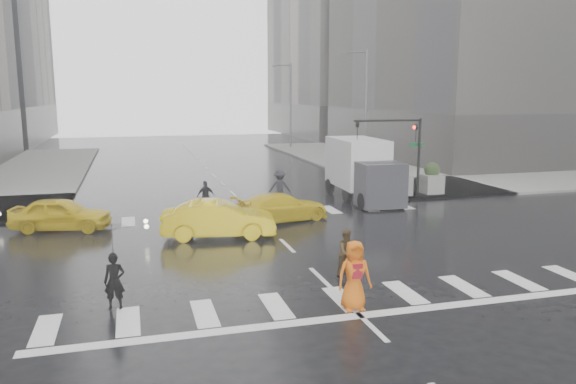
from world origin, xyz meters
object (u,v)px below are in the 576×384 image
object	(u,v)px
pedestrian_orange	(354,275)
box_truck	(363,168)
pedestrian_brown	(347,252)
taxi_front	(61,214)
taxi_mid	(219,219)
traffic_signal_pole	(403,142)

from	to	relation	value
pedestrian_orange	box_truck	distance (m)	16.20
pedestrian_orange	pedestrian_brown	bearing A→B (deg)	74.83
pedestrian_orange	taxi_front	bearing A→B (deg)	129.32
pedestrian_brown	taxi_mid	world-z (taller)	same
traffic_signal_pole	box_truck	size ratio (longest dim) A/B	0.71
pedestrian_brown	box_truck	world-z (taller)	box_truck
traffic_signal_pole	pedestrian_brown	bearing A→B (deg)	-123.94
pedestrian_brown	box_truck	xyz separation A→B (m)	(5.67, 11.98, 1.03)
taxi_mid	box_truck	xyz separation A→B (m)	(8.96, 5.98, 1.03)
pedestrian_brown	box_truck	distance (m)	13.29
taxi_front	box_truck	bearing A→B (deg)	-66.56
pedestrian_orange	traffic_signal_pole	bearing A→B (deg)	61.56
traffic_signal_pole	taxi_front	distance (m)	18.20
taxi_front	taxi_mid	size ratio (longest dim) A/B	0.90
pedestrian_orange	box_truck	world-z (taller)	box_truck
pedestrian_brown	pedestrian_orange	distance (m)	2.95
traffic_signal_pole	pedestrian_orange	distance (m)	17.47
pedestrian_brown	pedestrian_orange	bearing A→B (deg)	-123.16
traffic_signal_pole	taxi_mid	world-z (taller)	traffic_signal_pole
pedestrian_brown	taxi_mid	xyz separation A→B (m)	(-3.30, 6.00, 0.00)
box_truck	pedestrian_brown	bearing A→B (deg)	-113.05
pedestrian_brown	pedestrian_orange	world-z (taller)	pedestrian_orange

